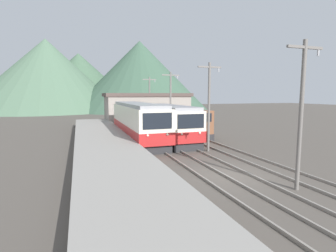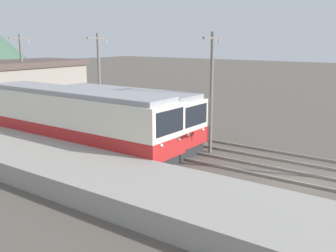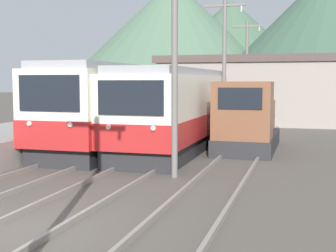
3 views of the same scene
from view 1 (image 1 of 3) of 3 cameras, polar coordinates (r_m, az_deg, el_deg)
ground_plane at (r=15.64m, az=13.58°, el=-10.32°), size 200.00×200.00×0.00m
platform_left at (r=13.34m, az=-10.12°, el=-11.06°), size 4.50×54.00×0.98m
track_left at (r=14.44m, az=4.67°, el=-11.32°), size 1.54×60.00×0.14m
track_center at (r=15.73m, az=14.21°, el=-9.98°), size 1.54×60.00×0.14m
track_right at (r=17.50m, az=22.56°, el=-8.57°), size 1.54×60.00×0.14m
commuter_train_left at (r=26.24m, az=-6.66°, el=0.62°), size 2.84×14.11×3.72m
commuter_train_center at (r=25.57m, az=0.19°, el=0.32°), size 2.84×10.66×3.53m
shunting_locomotive at (r=27.78m, az=5.28°, el=-0.10°), size 2.40×5.98×3.00m
catenary_mast_near at (r=13.70m, az=27.03°, el=3.07°), size 2.00×0.20×7.05m
catenary_mast_mid at (r=21.08m, az=8.92°, el=4.82°), size 2.00×0.20×7.05m
catenary_mast_far at (r=29.45m, az=0.58°, el=5.47°), size 2.00×0.20×7.05m
catenary_mast_distant at (r=38.16m, az=-4.02°, el=5.79°), size 2.00×0.20×7.05m
station_building at (r=39.85m, az=-4.65°, el=3.75°), size 12.60×6.30×4.75m
mountain_backdrop at (r=81.72m, az=-17.04°, el=10.12°), size 66.12×52.08×19.87m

